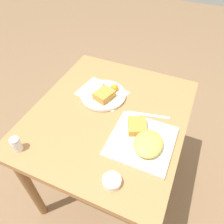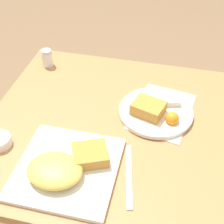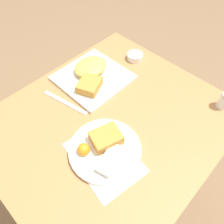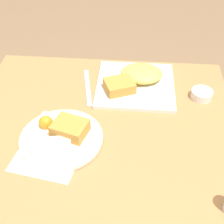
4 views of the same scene
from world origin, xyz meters
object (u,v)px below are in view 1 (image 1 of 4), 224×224
plate_oval_far (104,94)px  sauce_ramekin (112,181)px  salt_shaker (17,145)px  plate_square_near (143,140)px  butter_knife (148,115)px

plate_oval_far → sauce_ramekin: (-0.45, -0.24, -0.00)m
plate_oval_far → salt_shaker: salt_shaker is taller
plate_oval_far → salt_shaker: size_ratio=3.58×
plate_square_near → butter_knife: size_ratio=1.31×
plate_oval_far → salt_shaker: 0.50m
plate_oval_far → salt_shaker: bearing=157.0°
plate_square_near → butter_knife: 0.18m
salt_shaker → butter_knife: 0.63m
sauce_ramekin → butter_knife: (0.41, -0.02, -0.01)m
sauce_ramekin → butter_knife: size_ratio=0.35×
plate_oval_far → sauce_ramekin: bearing=-151.4°
sauce_ramekin → salt_shaker: bearing=92.3°
sauce_ramekin → butter_knife: bearing=-3.5°
plate_square_near → sauce_ramekin: (-0.23, 0.05, -0.01)m
butter_knife → sauce_ramekin: bearing=74.8°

